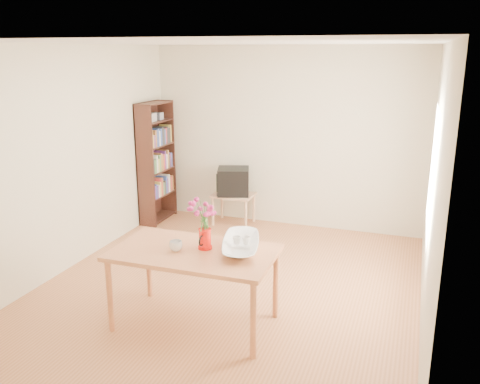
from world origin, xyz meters
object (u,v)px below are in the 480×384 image
at_px(mug, 176,246).
at_px(bowl, 241,224).
at_px(television, 234,181).
at_px(table, 194,258).
at_px(pitcher, 205,239).

xyz_separation_m(mug, bowl, (0.54, 0.25, 0.19)).
bearing_deg(bowl, television, 111.66).
height_order(bowl, television, bowl).
relative_size(table, pitcher, 7.30).
bearing_deg(bowl, pitcher, -160.75).
distance_m(mug, television, 2.97).
bearing_deg(table, television, 102.23).
height_order(table, pitcher, pitcher).
bearing_deg(table, pitcher, 45.07).
bearing_deg(pitcher, mug, -146.62).
bearing_deg(television, bowl, -86.58).
relative_size(pitcher, bowl, 0.41).
height_order(mug, television, television).
bearing_deg(pitcher, table, -131.89).
relative_size(pitcher, mug, 1.71).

